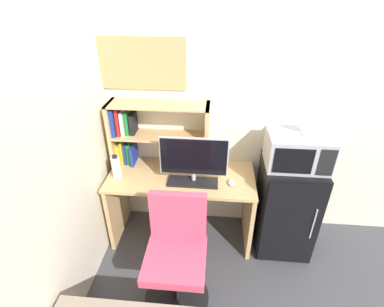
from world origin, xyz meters
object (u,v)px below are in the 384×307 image
keyboard (193,182)px  water_bottle (116,167)px  desk_fan (312,121)px  microwave (298,150)px  hutch_bookshelf (145,132)px  wall_corkboard (141,64)px  desk_chair (177,259)px  monitor (194,158)px  computer_mouse (232,182)px  mini_fridge (285,207)px

keyboard → water_bottle: 0.68m
desk_fan → microwave: bearing=174.9°
hutch_bookshelf → wall_corkboard: bearing=92.7°
desk_chair → monitor: bearing=82.1°
desk_fan → desk_chair: desk_fan is taller
water_bottle → monitor: bearing=-0.9°
hutch_bookshelf → keyboard: (0.46, -0.28, -0.32)m
desk_fan → water_bottle: bearing=-178.2°
hutch_bookshelf → microwave: bearing=-8.1°
microwave → desk_fan: size_ratio=2.23×
hutch_bookshelf → computer_mouse: size_ratio=9.38×
desk_chair → water_bottle: bearing=136.0°
keyboard → desk_chair: size_ratio=0.47×
desk_chair → wall_corkboard: size_ratio=1.23×
keyboard → computer_mouse: computer_mouse is taller
monitor → wall_corkboard: bearing=142.8°
mini_fridge → wall_corkboard: wall_corkboard is taller
hutch_bookshelf → computer_mouse: (0.79, -0.26, -0.31)m
monitor → microwave: bearing=4.5°
keyboard → mini_fridge: size_ratio=0.48×
water_bottle → microwave: bearing=2.1°
hutch_bookshelf → wall_corkboard: wall_corkboard is taller
water_bottle → desk_chair: bearing=-44.0°
keyboard → wall_corkboard: bearing=140.4°
monitor → microwave: (0.84, 0.07, 0.09)m
keyboard → desk_fan: 1.07m
desk_fan → hutch_bookshelf: bearing=172.1°
monitor → wall_corkboard: (-0.47, 0.36, 0.68)m
water_bottle → wall_corkboard: 0.90m
keyboard → desk_fan: (0.90, 0.09, 0.57)m
hutch_bookshelf → water_bottle: size_ratio=4.04×
keyboard → mini_fridge: 0.89m
microwave → wall_corkboard: 1.46m
computer_mouse → mini_fridge: mini_fridge is taller
keyboard → monitor: bearing=77.0°
hutch_bookshelf → monitor: bearing=-28.3°
desk_fan → desk_chair: (-0.98, -0.63, -0.90)m
hutch_bookshelf → desk_chair: bearing=-64.9°
computer_mouse → keyboard: bearing=-177.4°
computer_mouse → desk_chair: (-0.41, -0.56, -0.34)m
keyboard → water_bottle: size_ratio=1.98×
desk_chair → keyboard: bearing=82.3°
monitor → microwave: microwave is taller
hutch_bookshelf → monitor: (0.46, -0.25, -0.10)m
monitor → desk_fan: bearing=3.8°
monitor → mini_fridge: (0.84, 0.06, -0.51)m
wall_corkboard → keyboard: bearing=-39.6°
microwave → hutch_bookshelf: bearing=171.9°
hutch_bookshelf → desk_fan: (1.36, -0.19, 0.25)m
computer_mouse → wall_corkboard: 1.25m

